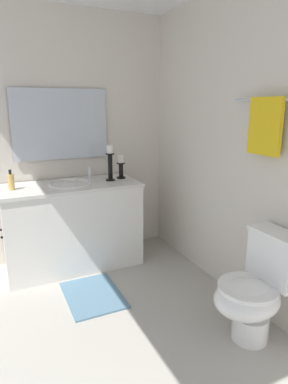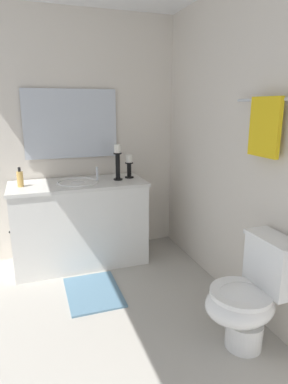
% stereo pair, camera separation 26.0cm
% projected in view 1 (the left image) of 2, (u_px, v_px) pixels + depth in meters
% --- Properties ---
extents(floor, '(2.87, 2.31, 0.02)m').
position_uv_depth(floor, '(108.00, 333.00, 2.34)').
color(floor, '#B2ADA3').
rests_on(floor, ground).
extents(wall_back, '(2.87, 0.04, 2.45)m').
position_uv_depth(wall_back, '(248.00, 149.00, 2.51)').
color(wall_back, silver).
rests_on(wall_back, ground).
extents(wall_left, '(0.04, 2.31, 2.45)m').
position_uv_depth(wall_left, '(57.00, 139.00, 3.29)').
color(wall_left, silver).
rests_on(wall_left, ground).
extents(vanity_cabinet, '(0.58, 1.30, 0.83)m').
position_uv_depth(vanity_cabinet, '(73.00, 225.00, 3.23)').
color(vanity_cabinet, white).
rests_on(vanity_cabinet, ground).
extents(sink_basin, '(0.40, 0.40, 0.24)m').
position_uv_depth(sink_basin, '(71.00, 188.00, 3.13)').
color(sink_basin, white).
rests_on(sink_basin, vanity_cabinet).
extents(mirror, '(0.02, 0.92, 0.68)m').
position_uv_depth(mirror, '(61.00, 124.00, 3.23)').
color(mirror, silver).
extents(candle_holder_tall, '(0.09, 0.09, 0.24)m').
position_uv_depth(candle_holder_tall, '(121.00, 166.00, 3.35)').
color(candle_holder_tall, black).
rests_on(candle_holder_tall, vanity_cabinet).
extents(candle_holder_short, '(0.09, 0.09, 0.35)m').
position_uv_depth(candle_holder_short, '(110.00, 162.00, 3.23)').
color(candle_holder_short, black).
rests_on(candle_holder_short, vanity_cabinet).
extents(soap_bottle, '(0.06, 0.06, 0.18)m').
position_uv_depth(soap_bottle, '(11.00, 182.00, 2.89)').
color(soap_bottle, '#E5B259').
rests_on(soap_bottle, vanity_cabinet).
extents(toilet, '(0.39, 0.54, 0.75)m').
position_uv_depth(toilet, '(255.00, 290.00, 2.19)').
color(toilet, white).
rests_on(toilet, ground).
extents(towel_bar, '(0.67, 0.02, 0.02)m').
position_uv_depth(towel_bar, '(269.00, 100.00, 2.19)').
color(towel_bar, silver).
extents(towel_near_vanity, '(0.28, 0.03, 0.39)m').
position_uv_depth(towel_near_vanity, '(265.00, 126.00, 2.23)').
color(towel_near_vanity, yellow).
rests_on(towel_near_vanity, towel_bar).
extents(bath_mat, '(0.60, 0.44, 0.02)m').
position_uv_depth(bath_mat, '(93.00, 295.00, 2.78)').
color(bath_mat, slate).
rests_on(bath_mat, ground).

